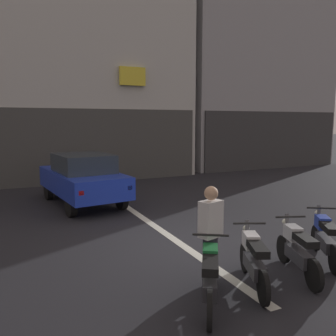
{
  "coord_description": "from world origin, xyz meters",
  "views": [
    {
      "loc": [
        -3.38,
        -6.57,
        2.67
      ],
      "look_at": [
        0.64,
        2.0,
        1.4
      ],
      "focal_mm": 37.39,
      "sensor_mm": 36.0,
      "label": 1
    }
  ],
  "objects": [
    {
      "name": "ground_plane",
      "position": [
        0.0,
        0.0,
        0.0
      ],
      "size": [
        120.0,
        120.0,
        0.0
      ],
      "primitive_type": "plane",
      "color": "#232328"
    },
    {
      "name": "lane_centre_line",
      "position": [
        0.0,
        6.0,
        0.0
      ],
      "size": [
        0.2,
        18.0,
        0.01
      ],
      "primitive_type": "cube",
      "color": "silver",
      "rests_on": "ground"
    },
    {
      "name": "building_far_right",
      "position": [
        10.46,
        13.32,
        7.72
      ],
      "size": [
        9.5,
        9.1,
        15.46
      ],
      "color": "#9E9EA3",
      "rests_on": "ground"
    },
    {
      "name": "car_blue_crossing_near",
      "position": [
        -1.17,
        4.6,
        0.89
      ],
      "size": [
        2.24,
        4.28,
        1.64
      ],
      "color": "black",
      "rests_on": "ground"
    },
    {
      "name": "motorcycle_green_row_leftmost",
      "position": [
        -0.79,
        -2.48,
        0.46
      ],
      "size": [
        0.95,
        1.45,
        0.98
      ],
      "color": "black",
      "rests_on": "ground"
    },
    {
      "name": "motorcycle_white_row_left_mid",
      "position": [
        0.17,
        -2.26,
        0.46
      ],
      "size": [
        0.78,
        1.55,
        0.98
      ],
      "color": "black",
      "rests_on": "ground"
    },
    {
      "name": "motorcycle_silver_row_centre",
      "position": [
        1.13,
        -2.26,
        0.46
      ],
      "size": [
        0.7,
        1.59,
        0.98
      ],
      "color": "black",
      "rests_on": "ground"
    },
    {
      "name": "motorcycle_blue_row_right_mid",
      "position": [
        2.09,
        -2.0,
        0.46
      ],
      "size": [
        0.96,
        1.44,
        0.98
      ],
      "color": "black",
      "rests_on": "ground"
    },
    {
      "name": "person_by_motorcycles",
      "position": [
        -0.51,
        -2.03,
        0.86
      ],
      "size": [
        0.41,
        0.31,
        1.67
      ],
      "color": "#23232D",
      "rests_on": "ground"
    }
  ]
}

